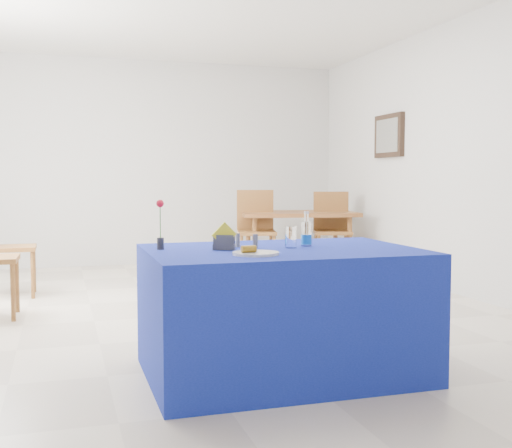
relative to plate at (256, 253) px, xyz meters
The scene contains 17 objects.
floor 2.22m from the plate, 80.71° to the left, with size 7.00×7.00×0.00m, color beige.
room_shell 2.30m from the plate, 80.71° to the left, with size 7.00×7.00×7.00m.
picture_frame 4.70m from the plate, 52.49° to the left, with size 0.06×0.64×0.52m, color black.
picture_art 4.69m from the plate, 52.74° to the left, with size 0.02×0.52×0.40m, color #998C66.
plate is the anchor object (origin of this frame).
drinking_glass 0.42m from the plate, 42.24° to the left, with size 0.07×0.07×0.13m, color white.
salt_shaker 0.41m from the plate, 88.49° to the left, with size 0.03×0.03×0.09m, color slate.
pepper_shaker 0.34m from the plate, 73.43° to the left, with size 0.03×0.03×0.09m, color #5C5D61.
blue_table 0.52m from the plate, 46.00° to the left, with size 1.60×1.10×0.76m.
water_bottle 0.57m from the plate, 39.14° to the left, with size 0.07×0.07×0.21m.
napkin_holder 0.31m from the plate, 110.64° to the left, with size 0.15×0.10×0.16m.
rose_vase 0.63m from the plate, 138.15° to the left, with size 0.05×0.05×0.29m.
oak_table 4.81m from the plate, 66.62° to the left, with size 1.61×1.17×0.76m.
chair_bg_left 4.52m from the plate, 73.02° to the left, with size 0.55×0.55×1.04m.
chair_bg_right 4.82m from the plate, 61.31° to the left, with size 0.56×0.56×1.01m.
chair_win_b 3.80m from the plate, 114.52° to the left, with size 0.44×0.44×0.98m.
banana_pieces 0.05m from the plate, 163.93° to the right, with size 0.08×0.04×0.04m.
Camera 1 is at (-1.36, -5.40, 1.17)m, focal length 45.00 mm.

